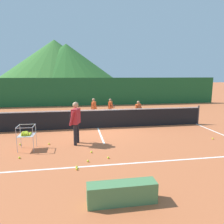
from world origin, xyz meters
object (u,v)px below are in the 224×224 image
(courtside_bench, at_px, (122,193))
(tennis_ball_2, at_px, (77,167))
(tennis_ball_0, at_px, (91,152))
(tennis_ball_3, at_px, (19,158))
(tennis_net, at_px, (98,119))
(tennis_ball_9, at_px, (20,144))
(tennis_ball_1, at_px, (88,161))
(student_0, at_px, (94,107))
(instructor, at_px, (76,119))
(student_1, at_px, (110,106))
(tennis_ball_5, at_px, (213,139))
(tennis_ball_6, at_px, (49,144))
(ball_cart, at_px, (26,134))
(student_2, at_px, (138,109))
(tennis_ball_4, at_px, (108,158))
(tennis_ball_7, at_px, (77,169))

(courtside_bench, bearing_deg, tennis_ball_2, 116.89)
(tennis_ball_0, bearing_deg, tennis_ball_3, -176.95)
(tennis_net, xyz_separation_m, tennis_ball_9, (-3.28, -2.18, -0.47))
(tennis_ball_1, height_order, tennis_ball_2, same)
(tennis_net, relative_size, student_0, 8.47)
(tennis_ball_2, bearing_deg, instructor, 89.97)
(student_1, bearing_deg, tennis_ball_1, -105.09)
(tennis_ball_0, distance_m, tennis_ball_5, 5.30)
(tennis_net, relative_size, tennis_ball_6, 167.31)
(tennis_net, height_order, ball_cart, tennis_net)
(student_2, distance_m, tennis_ball_6, 6.05)
(tennis_ball_1, bearing_deg, tennis_ball_5, 15.43)
(tennis_ball_1, distance_m, tennis_ball_6, 2.41)
(student_0, relative_size, courtside_bench, 0.90)
(student_0, distance_m, tennis_ball_5, 6.70)
(tennis_net, bearing_deg, tennis_ball_4, -90.88)
(tennis_net, xyz_separation_m, tennis_ball_6, (-2.17, -2.31, -0.47))
(tennis_ball_1, distance_m, tennis_ball_3, 2.31)
(student_1, bearing_deg, tennis_ball_5, -55.40)
(tennis_ball_3, height_order, tennis_ball_9, same)
(student_2, height_order, tennis_ball_7, student_2)
(instructor, distance_m, student_0, 4.47)
(student_0, height_order, tennis_ball_9, student_0)
(instructor, distance_m, tennis_ball_4, 2.22)
(instructor, xyz_separation_m, ball_cart, (-1.81, -0.35, -0.42))
(ball_cart, height_order, tennis_ball_7, ball_cart)
(tennis_ball_0, xyz_separation_m, tennis_ball_2, (-0.52, -1.16, 0.00))
(tennis_ball_4, bearing_deg, tennis_ball_0, 130.21)
(instructor, distance_m, tennis_ball_7, 2.58)
(instructor, distance_m, courtside_bench, 4.33)
(tennis_ball_6, height_order, tennis_ball_9, same)
(tennis_ball_1, height_order, tennis_ball_3, same)
(tennis_ball_1, relative_size, tennis_ball_3, 1.00)
(tennis_ball_3, relative_size, tennis_ball_7, 1.00)
(ball_cart, bearing_deg, tennis_net, 43.25)
(student_1, height_order, tennis_ball_2, student_1)
(tennis_ball_2, bearing_deg, tennis_ball_0, 65.92)
(tennis_net, bearing_deg, tennis_ball_5, -30.52)
(tennis_net, relative_size, student_1, 9.14)
(tennis_ball_1, bearing_deg, courtside_bench, -75.12)
(student_0, height_order, tennis_ball_0, student_0)
(tennis_ball_9, bearing_deg, student_2, 31.26)
(tennis_ball_4, bearing_deg, tennis_ball_6, 139.83)
(student_2, height_order, tennis_ball_1, student_2)
(tennis_ball_1, xyz_separation_m, tennis_ball_3, (-2.21, 0.64, 0.00))
(tennis_ball_6, bearing_deg, tennis_ball_3, -121.29)
(tennis_ball_6, bearing_deg, student_2, 37.79)
(tennis_ball_0, distance_m, tennis_ball_7, 1.39)
(student_2, bearing_deg, tennis_ball_5, -63.14)
(instructor, xyz_separation_m, tennis_ball_2, (-0.00, -2.25, -0.98))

